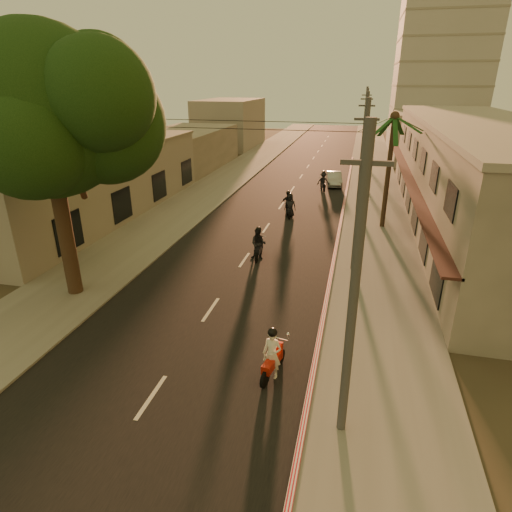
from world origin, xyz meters
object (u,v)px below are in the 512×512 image
at_px(palm_tree, 394,123).
at_px(broadleaf_tree, 54,113).
at_px(scooter_far_a, 290,206).
at_px(parked_car, 334,179).
at_px(scooter_mid_a, 259,244).
at_px(scooter_far_b, 323,182).
at_px(scooter_red, 272,355).
at_px(scooter_mid_b, 288,204).

bearing_deg(palm_tree, broadleaf_tree, -136.52).
xyz_separation_m(scooter_far_a, parked_car, (2.54, 11.57, -0.19)).
height_order(scooter_mid_a, parked_car, scooter_mid_a).
distance_m(broadleaf_tree, scooter_far_b, 26.88).
relative_size(scooter_red, scooter_far_b, 1.07).
relative_size(broadleaf_tree, scooter_mid_a, 6.04).
xyz_separation_m(broadleaf_tree, scooter_far_b, (9.49, 23.97, -7.62)).
bearing_deg(scooter_far_b, broadleaf_tree, -127.81).
xyz_separation_m(scooter_red, parked_car, (0.05, 30.59, -0.23)).
bearing_deg(parked_car, scooter_far_a, -110.19).
distance_m(broadleaf_tree, scooter_far_a, 18.48).
bearing_deg(scooter_mid_a, scooter_far_b, 80.80).
distance_m(broadleaf_tree, parked_car, 29.48).
bearing_deg(scooter_mid_a, scooter_far_a, 84.65).
xyz_separation_m(scooter_red, scooter_mid_a, (-2.94, 10.43, 0.01)).
bearing_deg(scooter_red, broadleaf_tree, 170.15).
distance_m(broadleaf_tree, scooter_mid_a, 12.31).
height_order(scooter_mid_b, scooter_far_a, scooter_mid_b).
height_order(broadleaf_tree, scooter_mid_b, broadleaf_tree).
relative_size(scooter_mid_a, scooter_far_b, 1.07).
height_order(scooter_mid_a, scooter_far_a, scooter_mid_a).
relative_size(palm_tree, scooter_mid_a, 4.10).
distance_m(scooter_red, parked_car, 30.59).
xyz_separation_m(palm_tree, scooter_mid_a, (-7.26, -7.54, -6.26)).
bearing_deg(scooter_far_a, palm_tree, -13.92).
bearing_deg(scooter_red, parked_car, 101.88).
distance_m(scooter_mid_b, scooter_far_b, 8.68).
relative_size(scooter_far_a, parked_car, 0.46).
bearing_deg(scooter_far_b, scooter_far_a, -116.71).
xyz_separation_m(scooter_far_b, parked_car, (0.86, 2.50, -0.21)).
bearing_deg(broadleaf_tree, scooter_far_a, 62.34).
height_order(palm_tree, scooter_far_a, palm_tree).
distance_m(palm_tree, scooter_far_a, 9.34).
relative_size(broadleaf_tree, palm_tree, 1.48).
distance_m(scooter_red, scooter_far_b, 28.10).
bearing_deg(scooter_far_a, scooter_far_b, 74.34).
relative_size(scooter_red, scooter_far_a, 1.05).
bearing_deg(scooter_far_a, parked_car, 72.45).
bearing_deg(scooter_mid_a, parked_car, 79.25).
xyz_separation_m(scooter_far_a, scooter_far_b, (1.68, 9.07, 0.02)).
bearing_deg(scooter_far_a, scooter_red, -87.73).
xyz_separation_m(scooter_mid_a, scooter_far_a, (0.46, 8.59, -0.05)).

